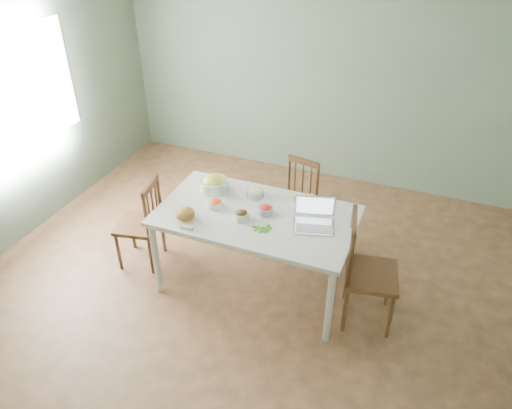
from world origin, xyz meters
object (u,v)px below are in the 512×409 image
at_px(bread_boule, 185,214).
at_px(bowl_squash, 214,184).
at_px(chair_left, 138,222).
at_px(dining_table, 256,250).
at_px(laptop, 314,216).
at_px(chair_far, 294,204).
at_px(chair_right, 372,272).

xyz_separation_m(bread_boule, bowl_squash, (0.03, 0.52, 0.02)).
bearing_deg(bread_boule, chair_left, 163.15).
xyz_separation_m(dining_table, laptop, (0.53, -0.01, 0.53)).
bearing_deg(chair_far, laptop, -49.63).
relative_size(chair_far, chair_right, 0.86).
distance_m(chair_far, chair_right, 1.30).
relative_size(bowl_squash, laptop, 0.78).
bearing_deg(bread_boule, chair_right, 9.01).
xyz_separation_m(chair_left, bread_boule, (0.67, -0.20, 0.40)).
bearing_deg(dining_table, chair_right, -2.34).
xyz_separation_m(bowl_squash, laptop, (1.04, -0.23, 0.04)).
relative_size(dining_table, chair_far, 1.94).
xyz_separation_m(chair_far, chair_left, (-1.30, -0.91, 0.02)).
distance_m(chair_right, bread_boule, 1.66).
bearing_deg(chair_right, chair_far, 37.67).
height_order(chair_right, laptop, laptop).
height_order(chair_far, bowl_squash, bowl_squash).
bearing_deg(chair_far, chair_left, -132.13).
bearing_deg(chair_right, bowl_squash, 69.96).
distance_m(dining_table, laptop, 0.74).
distance_m(chair_far, laptop, 1.05).
relative_size(chair_left, laptop, 2.72).
xyz_separation_m(chair_far, chair_right, (0.97, -0.86, 0.07)).
height_order(bread_boule, bowl_squash, bowl_squash).
relative_size(dining_table, bowl_squash, 6.51).
height_order(chair_left, laptop, laptop).
bearing_deg(chair_far, chair_right, -28.95).
bearing_deg(chair_left, chair_far, 113.44).
bearing_deg(bowl_squash, laptop, -12.26).
xyz_separation_m(dining_table, chair_right, (1.06, -0.04, 0.11)).
bearing_deg(dining_table, bowl_squash, 156.79).
bearing_deg(bowl_squash, chair_far, 44.81).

